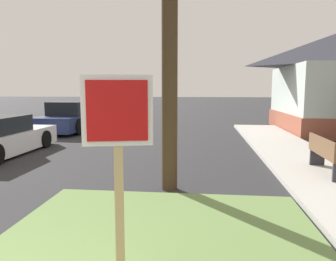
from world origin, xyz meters
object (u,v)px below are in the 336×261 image
Objects in this scene: manhole_cover at (97,205)px; stop_sign at (119,188)px; pickup_truck_navy at (74,118)px; street_bench at (326,153)px.

stop_sign is at bearing -65.85° from manhole_cover.
pickup_truck_navy is (-5.62, 12.41, -0.49)m from stop_sign.
manhole_cover is at bearing 114.15° from stop_sign.
stop_sign is 13.63m from pickup_truck_navy.
stop_sign is 6.05m from street_bench.
pickup_truck_navy is at bearing 140.63° from street_bench.
stop_sign reaches higher than street_bench.
pickup_truck_navy reaches higher than street_bench.
stop_sign reaches higher than manhole_cover.
manhole_cover is 0.13× the size of pickup_truck_navy.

